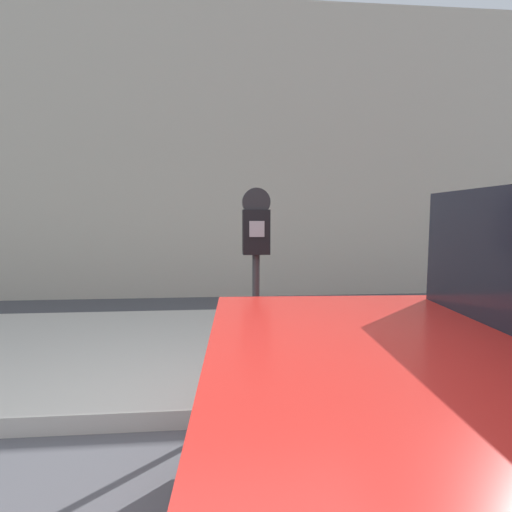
{
  "coord_description": "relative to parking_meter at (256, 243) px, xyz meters",
  "views": [
    {
      "loc": [
        0.25,
        -1.68,
        1.37
      ],
      "look_at": [
        0.49,
        1.04,
        1.1
      ],
      "focal_mm": 28.0,
      "sensor_mm": 36.0,
      "label": 1
    }
  ],
  "objects": [
    {
      "name": "parking_meter",
      "position": [
        0.0,
        0.0,
        0.0
      ],
      "size": [
        0.19,
        0.13,
        1.43
      ],
      "color": "#2D2D30",
      "rests_on": "sidewalk"
    },
    {
      "name": "building_facade",
      "position": [
        -0.49,
        4.2,
        1.25
      ],
      "size": [
        24.0,
        0.3,
        4.89
      ],
      "color": "beige",
      "rests_on": "ground_plane"
    },
    {
      "name": "sidewalk",
      "position": [
        -0.49,
        1.16,
        -1.13
      ],
      "size": [
        24.0,
        2.8,
        0.13
      ],
      "color": "#BCB7AD",
      "rests_on": "ground_plane"
    }
  ]
}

